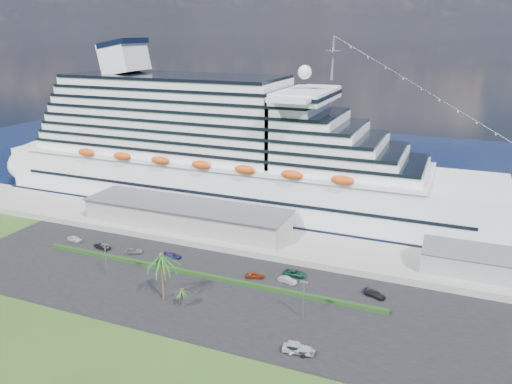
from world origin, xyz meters
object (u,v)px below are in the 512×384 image
at_px(pickup_truck, 296,348).
at_px(parked_car_3, 172,256).
at_px(boat_trailer, 301,349).
at_px(cruise_ship, 232,157).

bearing_deg(pickup_truck, parked_car_3, 148.11).
bearing_deg(boat_trailer, parked_car_3, 148.64).
xyz_separation_m(parked_car_3, pickup_truck, (41.26, -25.67, 0.34)).
relative_size(cruise_ship, parked_car_3, 42.19).
distance_m(parked_car_3, pickup_truck, 48.59).
distance_m(parked_car_3, boat_trailer, 49.45).
xyz_separation_m(pickup_truck, boat_trailer, (0.97, -0.07, 0.14)).
height_order(parked_car_3, pickup_truck, pickup_truck).
distance_m(pickup_truck, boat_trailer, 0.98).
bearing_deg(cruise_ship, parked_car_3, -86.46).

